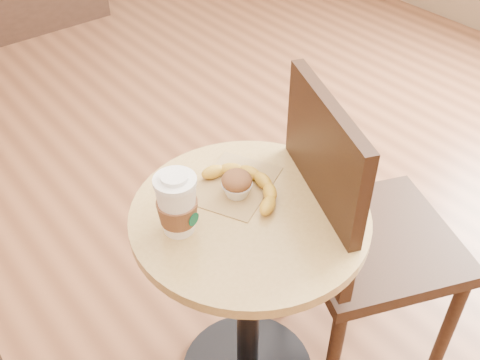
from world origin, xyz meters
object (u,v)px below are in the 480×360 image
Objects in this scene: cafe_table at (249,277)px; muffin at (237,184)px; banana at (247,184)px; coffee_cup at (177,206)px; chair_right at (356,233)px.

muffin is (0.01, 0.07, 0.29)m from cafe_table.
banana is (0.03, -0.00, -0.02)m from muffin.
chair_right is at bearing -35.74° from coffee_cup.
banana reaches higher than cafe_table.
cafe_table is 0.30m from muffin.
coffee_cup is 0.65× the size of banana.
muffin is (-0.30, 0.18, 0.22)m from chair_right.
coffee_cup reaches higher than banana.
chair_right reaches higher than banana.
coffee_cup reaches higher than cafe_table.
chair_right is at bearing -19.66° from cafe_table.
banana is at bearing 77.58° from chair_right.
coffee_cup reaches higher than muffin.
cafe_table is 0.34m from chair_right.
coffee_cup is at bearing 179.17° from banana.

